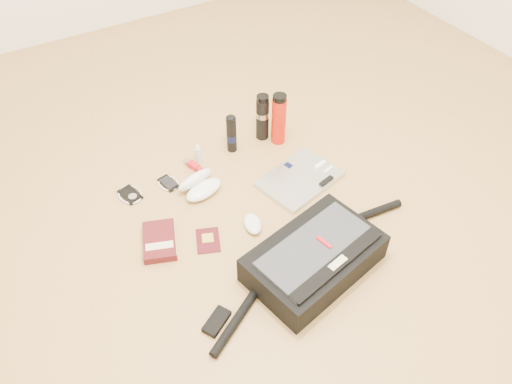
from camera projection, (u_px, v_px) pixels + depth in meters
ground at (262, 225)px, 2.09m from camera, size 4.00×4.00×0.00m
messenger_bag at (314, 258)px, 1.89m from camera, size 1.03×0.41×0.14m
laptop at (300, 179)px, 2.27m from camera, size 0.40×0.32×0.03m
book at (160, 241)px, 2.01m from camera, size 0.19×0.23×0.04m
passport at (208, 240)px, 2.03m from camera, size 0.14×0.16×0.01m
mouse at (253, 224)px, 2.07m from camera, size 0.10×0.13×0.04m
sunglasses_case at (200, 185)px, 2.20m from camera, size 0.21×0.19×0.11m
ipod at (130, 195)px, 2.20m from camera, size 0.12×0.12×0.01m
phone at (168, 183)px, 2.26m from camera, size 0.10×0.11×0.01m
inhaler at (193, 165)px, 2.33m from camera, size 0.05×0.11×0.03m
spray_bottle at (198, 154)px, 2.34m from camera, size 0.03×0.03×0.10m
aerosol_can at (231, 133)px, 2.36m from camera, size 0.06×0.06×0.20m
thermos_black at (262, 117)px, 2.41m from camera, size 0.08×0.08×0.24m
thermos_red at (279, 119)px, 2.38m from camera, size 0.09×0.09×0.27m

